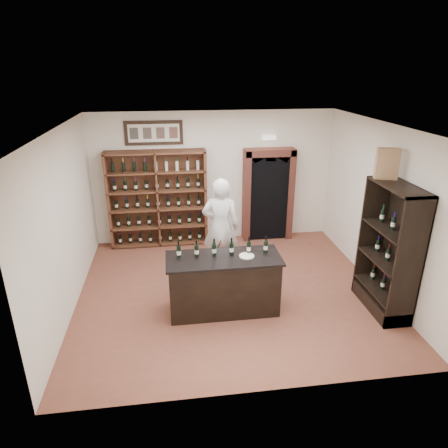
{
  "coord_description": "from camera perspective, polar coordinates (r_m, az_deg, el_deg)",
  "views": [
    {
      "loc": [
        -0.99,
        -6.37,
        3.92
      ],
      "look_at": [
        -0.07,
        0.3,
        1.22
      ],
      "focal_mm": 32.0,
      "sensor_mm": 36.0,
      "label": 1
    }
  ],
  "objects": [
    {
      "name": "side_cabinet",
      "position": [
        7.23,
        22.33,
        -5.91
      ],
      "size": [
        0.48,
        1.2,
        2.2
      ],
      "color": "black",
      "rests_on": "ground"
    },
    {
      "name": "wall_back",
      "position": [
        9.25,
        -1.44,
        6.65
      ],
      "size": [
        5.5,
        0.04,
        3.0
      ],
      "primitive_type": "cube",
      "color": "white",
      "rests_on": "ground"
    },
    {
      "name": "floor",
      "position": [
        7.55,
        0.85,
        -9.47
      ],
      "size": [
        5.5,
        5.5,
        0.0
      ],
      "primitive_type": "plane",
      "color": "brown",
      "rests_on": "ground"
    },
    {
      "name": "counter_bottle_0",
      "position": [
        6.5,
        -6.48,
        -3.95
      ],
      "size": [
        0.07,
        0.07,
        0.3
      ],
      "color": "black",
      "rests_on": "tasting_counter"
    },
    {
      "name": "framed_picture",
      "position": [
        8.95,
        -9.99,
        12.7
      ],
      "size": [
        1.25,
        0.04,
        0.52
      ],
      "primitive_type": "cube",
      "color": "black",
      "rests_on": "wall_back"
    },
    {
      "name": "plate",
      "position": [
        6.55,
        3.26,
        -4.59
      ],
      "size": [
        0.25,
        0.25,
        0.02
      ],
      "primitive_type": "cylinder",
      "color": "beige",
      "rests_on": "tasting_counter"
    },
    {
      "name": "counter_bottle_5",
      "position": [
        6.68,
        5.98,
        -3.22
      ],
      "size": [
        0.07,
        0.07,
        0.3
      ],
      "color": "black",
      "rests_on": "tasting_counter"
    },
    {
      "name": "wine_crate",
      "position": [
        6.95,
        22.27,
        7.98
      ],
      "size": [
        0.38,
        0.24,
        0.5
      ],
      "primitive_type": "cube",
      "rotation": [
        0.0,
        0.0,
        -0.3
      ],
      "color": "#A37A56",
      "rests_on": "side_cabinet"
    },
    {
      "name": "ceiling",
      "position": [
        6.52,
        0.99,
        13.7
      ],
      "size": [
        5.5,
        5.5,
        0.0
      ],
      "primitive_type": "plane",
      "rotation": [
        3.14,
        0.0,
        0.0
      ],
      "color": "white",
      "rests_on": "wall_back"
    },
    {
      "name": "counter_bottle_4",
      "position": [
        6.62,
        3.55,
        -3.37
      ],
      "size": [
        0.07,
        0.07,
        0.3
      ],
      "color": "black",
      "rests_on": "tasting_counter"
    },
    {
      "name": "tasting_counter",
      "position": [
        6.76,
        -0.05,
        -8.63
      ],
      "size": [
        1.88,
        0.78,
        1.0
      ],
      "color": "black",
      "rests_on": "ground"
    },
    {
      "name": "counter_bottle_3",
      "position": [
        6.57,
        1.08,
        -3.53
      ],
      "size": [
        0.07,
        0.07,
        0.3
      ],
      "color": "black",
      "rests_on": "tasting_counter"
    },
    {
      "name": "emergency_light",
      "position": [
        9.2,
        6.5,
        12.18
      ],
      "size": [
        0.3,
        0.1,
        0.1
      ],
      "primitive_type": "cube",
      "color": "white",
      "rests_on": "wall_back"
    },
    {
      "name": "counter_bottle_2",
      "position": [
        6.54,
        -1.42,
        -3.67
      ],
      "size": [
        0.07,
        0.07,
        0.3
      ],
      "color": "black",
      "rests_on": "tasting_counter"
    },
    {
      "name": "arched_doorway",
      "position": [
        9.41,
        6.31,
        4.49
      ],
      "size": [
        1.17,
        0.35,
        2.17
      ],
      "color": "black",
      "rests_on": "ground"
    },
    {
      "name": "counter_bottle_1",
      "position": [
        6.51,
        -3.94,
        -3.81
      ],
      "size": [
        0.07,
        0.07,
        0.3
      ],
      "color": "black",
      "rests_on": "tasting_counter"
    },
    {
      "name": "shopkeeper",
      "position": [
        7.73,
        -0.48,
        -0.49
      ],
      "size": [
        0.79,
        0.6,
        1.97
      ],
      "primitive_type": "imported",
      "rotation": [
        0.0,
        0.0,
        2.95
      ],
      "color": "silver",
      "rests_on": "ground"
    },
    {
      "name": "wall_left",
      "position": [
        7.04,
        -21.8,
        0.09
      ],
      "size": [
        0.04,
        5.0,
        3.0
      ],
      "primitive_type": "cube",
      "color": "white",
      "rests_on": "ground"
    },
    {
      "name": "wine_shelf",
      "position": [
        9.16,
        -9.42,
        3.58
      ],
      "size": [
        2.2,
        0.38,
        2.2
      ],
      "color": "brown",
      "rests_on": "ground"
    },
    {
      "name": "wall_right",
      "position": [
        7.78,
        21.39,
        2.14
      ],
      "size": [
        0.04,
        5.0,
        3.0
      ],
      "primitive_type": "cube",
      "color": "white",
      "rests_on": "ground"
    }
  ]
}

